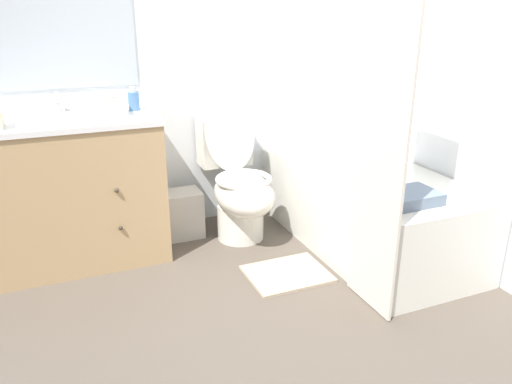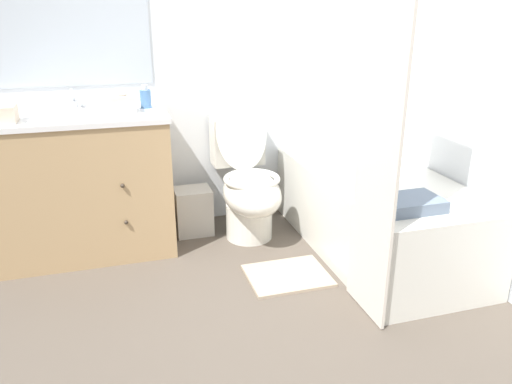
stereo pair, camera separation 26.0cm
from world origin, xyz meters
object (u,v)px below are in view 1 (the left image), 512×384
object	(u,v)px
vanity_cabinet	(70,189)
bath_towel_folded	(408,197)
toilet	(238,186)
bathtub	(364,207)
sink_faucet	(57,105)
bath_mat	(287,274)
soap_dispenser	(134,100)
tissue_box	(112,106)
wastebasket	(183,214)

from	to	relation	value
vanity_cabinet	bath_towel_folded	world-z (taller)	vanity_cabinet
toilet	bathtub	world-z (taller)	toilet
sink_faucet	bath_mat	world-z (taller)	sink_faucet
vanity_cabinet	soap_dispenser	size ratio (longest dim) A/B	7.57
sink_faucet	bath_towel_folded	xyz separation A→B (m)	(1.57, -1.23, -0.37)
tissue_box	bath_mat	xyz separation A→B (m)	(0.78, -0.66, -0.89)
soap_dispenser	vanity_cabinet	bearing A→B (deg)	-170.80
vanity_cabinet	sink_faucet	xyz separation A→B (m)	(-0.00, 0.21, 0.45)
vanity_cabinet	toilet	distance (m)	1.01
wastebasket	tissue_box	distance (m)	0.84
bathtub	bath_towel_folded	bearing A→B (deg)	-103.25
wastebasket	bath_mat	bearing A→B (deg)	-61.59
bathtub	vanity_cabinet	bearing A→B (deg)	164.03
sink_faucet	bathtub	distance (m)	1.94
soap_dispenser	bath_towel_folded	world-z (taller)	soap_dispenser
tissue_box	bath_towel_folded	xyz separation A→B (m)	(1.29, -1.00, -0.38)
bath_mat	wastebasket	bearing A→B (deg)	118.41
wastebasket	soap_dispenser	bearing A→B (deg)	176.51
sink_faucet	bathtub	xyz separation A→B (m)	(1.69, -0.69, -0.64)
tissue_box	soap_dispenser	bearing A→B (deg)	32.52
vanity_cabinet	toilet	bearing A→B (deg)	-5.08
sink_faucet	soap_dispenser	distance (m)	0.44
bathtub	bath_mat	world-z (taller)	bathtub
wastebasket	tissue_box	bearing A→B (deg)	-169.61
toilet	sink_faucet	bearing A→B (deg)	163.51
bathtub	bath_mat	distance (m)	0.70
bath_mat	bath_towel_folded	bearing A→B (deg)	-34.07
tissue_box	soap_dispenser	distance (m)	0.16
bathtub	soap_dispenser	distance (m)	1.54
soap_dispenser	bath_towel_folded	bearing A→B (deg)	-43.41
toilet	bathtub	bearing A→B (deg)	-29.79
vanity_cabinet	tissue_box	size ratio (longest dim) A/B	7.02
toilet	bathtub	size ratio (longest dim) A/B	0.59
bath_mat	soap_dispenser	bearing A→B (deg)	130.90
vanity_cabinet	wastebasket	size ratio (longest dim) A/B	3.38
soap_dispenser	tissue_box	bearing A→B (deg)	-147.48
soap_dispenser	toilet	bearing A→B (deg)	-14.92
sink_faucet	bathtub	bearing A→B (deg)	-22.24
wastebasket	tissue_box	size ratio (longest dim) A/B	2.08
toilet	bath_towel_folded	size ratio (longest dim) A/B	3.00
tissue_box	bath_mat	size ratio (longest dim) A/B	0.33
sink_faucet	tissue_box	world-z (taller)	sink_faucet
vanity_cabinet	toilet	world-z (taller)	toilet
tissue_box	bath_towel_folded	distance (m)	1.68
vanity_cabinet	bath_towel_folded	xyz separation A→B (m)	(1.57, -1.02, 0.08)
bathtub	wastebasket	bearing A→B (deg)	152.39
toilet	wastebasket	xyz separation A→B (m)	(-0.33, 0.14, -0.20)
wastebasket	bath_towel_folded	bearing A→B (deg)	-50.06
bath_towel_folded	bath_mat	distance (m)	0.79
toilet	soap_dispenser	xyz separation A→B (m)	(-0.59, 0.16, 0.56)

